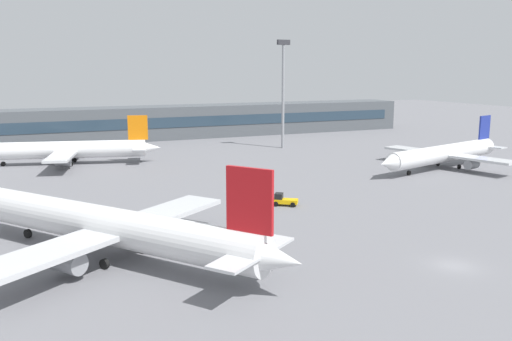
% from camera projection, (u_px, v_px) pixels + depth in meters
% --- Properties ---
extents(ground_plane, '(400.00, 400.00, 0.00)m').
position_uv_depth(ground_plane, '(275.00, 187.00, 88.95)').
color(ground_plane, slate).
extents(terminal_building, '(149.94, 12.13, 9.00)m').
position_uv_depth(terminal_building, '(164.00, 122.00, 151.32)').
color(terminal_building, '#4C5156').
rests_on(terminal_building, ground_plane).
extents(airplane_near, '(29.31, 37.88, 10.93)m').
position_uv_depth(airplane_near, '(106.00, 226.00, 55.04)').
color(airplane_near, silver).
rests_on(airplane_near, ground_plane).
extents(airplane_mid, '(37.99, 26.97, 9.55)m').
position_uv_depth(airplane_mid, '(443.00, 154.00, 104.90)').
color(airplane_mid, white).
rests_on(airplane_mid, ground_plane).
extents(airplane_far, '(39.03, 27.69, 9.79)m').
position_uv_depth(airplane_far, '(61.00, 150.00, 109.37)').
color(airplane_far, white).
rests_on(airplane_far, ground_plane).
extents(baggage_tug_yellow, '(3.80, 3.32, 1.75)m').
position_uv_depth(baggage_tug_yellow, '(283.00, 200.00, 76.58)').
color(baggage_tug_yellow, '#F2B20C').
rests_on(baggage_tug_yellow, ground_plane).
extents(floodlight_tower_west, '(3.20, 0.80, 26.04)m').
position_uv_depth(floodlight_tower_west, '(283.00, 86.00, 130.54)').
color(floodlight_tower_west, gray).
rests_on(floodlight_tower_west, ground_plane).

